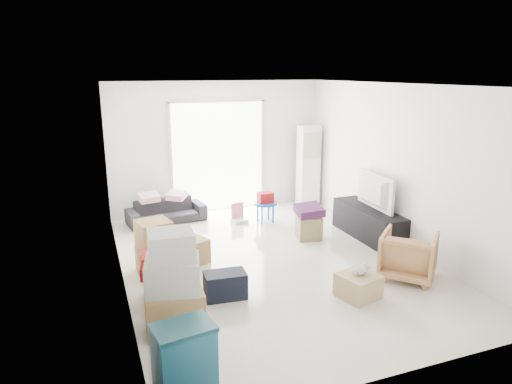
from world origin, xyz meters
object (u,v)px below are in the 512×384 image
at_px(ac_tower, 308,166).
at_px(tv_console, 368,223).
at_px(television, 369,204).
at_px(armchair, 409,253).
at_px(kids_table, 265,201).
at_px(sofa, 166,208).
at_px(wood_crate, 358,286).
at_px(ottoman, 309,227).
at_px(storage_bins, 184,356).

relative_size(ac_tower, tv_console, 1.06).
distance_m(television, armchair, 1.66).
bearing_deg(kids_table, sofa, 159.35).
distance_m(ac_tower, wood_crate, 4.40).
height_order(television, ottoman, television).
bearing_deg(storage_bins, kids_table, 59.43).
xyz_separation_m(sofa, storage_bins, (-0.68, -4.93, 0.02)).
relative_size(storage_bins, wood_crate, 1.36).
relative_size(armchair, wood_crate, 1.60).
distance_m(television, sofa, 3.87).
xyz_separation_m(sofa, ottoman, (2.21, -1.79, -0.09)).
bearing_deg(ottoman, wood_crate, -99.95).
bearing_deg(kids_table, television, -45.97).
relative_size(television, storage_bins, 1.68).
distance_m(tv_console, sofa, 3.86).
bearing_deg(storage_bins, sofa, 82.13).
relative_size(television, wood_crate, 2.28).
xyz_separation_m(ac_tower, television, (0.05, -2.28, -0.26)).
height_order(sofa, kids_table, kids_table).
xyz_separation_m(television, kids_table, (-1.40, 1.44, -0.19)).
distance_m(tv_console, storage_bins, 4.80).
bearing_deg(armchair, wood_crate, 61.74).
bearing_deg(sofa, tv_console, -40.95).
bearing_deg(ottoman, tv_console, -18.71).
bearing_deg(ottoman, television, -18.71).
distance_m(ottoman, wood_crate, 2.22).
bearing_deg(ottoman, storage_bins, -132.68).
bearing_deg(ac_tower, ottoman, -116.28).
bearing_deg(television, storage_bins, 128.61).
xyz_separation_m(sofa, armchair, (2.82, -3.72, 0.08)).
relative_size(television, kids_table, 1.77).
bearing_deg(armchair, ottoman, -25.44).
bearing_deg(ac_tower, television, -88.74).
bearing_deg(armchair, ac_tower, -47.99).
bearing_deg(wood_crate, kids_table, 90.06).
distance_m(television, wood_crate, 2.36).
bearing_deg(television, tv_console, 2.97).
relative_size(storage_bins, kids_table, 1.06).
relative_size(tv_console, kids_table, 2.73).
bearing_deg(sofa, wood_crate, -72.79).
distance_m(tv_console, wood_crate, 2.32).
bearing_deg(sofa, storage_bins, -105.31).
bearing_deg(sofa, ottoman, -46.43).
bearing_deg(tv_console, kids_table, 134.03).
height_order(storage_bins, kids_table, storage_bins).
bearing_deg(armchair, storage_bins, 66.20).
relative_size(television, ottoman, 2.61).
height_order(storage_bins, wood_crate, storage_bins).
height_order(television, storage_bins, television).
distance_m(armchair, wood_crate, 1.04).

